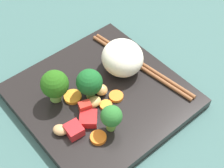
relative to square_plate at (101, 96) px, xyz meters
The scene contains 18 objects.
ground_plane 1.97cm from the square_plate, ahead, with size 110.00×110.00×2.00cm, color #385D5A.
square_plate is the anchor object (origin of this frame).
rice_mound 8.26cm from the square_plate, 105.31° to the left, with size 8.49×7.82×6.01cm, color white.
broccoli_floret_0 9.05cm from the square_plate, 28.00° to the right, with size 3.58×3.58×5.62cm.
broccoli_floret_1 9.34cm from the square_plate, 121.10° to the right, with size 4.89×4.89×6.86cm.
broccoli_floret_2 4.91cm from the square_plate, 116.38° to the right, with size 4.67×4.67×5.97cm.
carrot_slice_0 5.33cm from the square_plate, 119.13° to the right, with size 3.19×3.19×0.63cm, color orange.
carrot_slice_1 9.71cm from the square_plate, 43.31° to the right, with size 2.70×2.70×0.68cm, color orange.
carrot_slice_2 3.30cm from the square_plate, 24.49° to the right, with size 2.22×2.22×0.49cm, color orange.
carrot_slice_3 3.17cm from the square_plate, 27.97° to the left, with size 2.58×2.58×0.61cm, color orange.
pepper_chunk_0 6.64cm from the square_plate, 60.05° to the right, with size 2.93×3.13×1.39cm, color red.
pepper_chunk_1 9.68cm from the square_plate, 68.30° to the right, with size 2.61×2.80×1.75cm, color red.
pepper_chunk_2 2.89cm from the square_plate, behind, with size 2.77×2.62×1.29cm, color red.
pepper_chunk_3 5.27cm from the square_plate, 74.77° to the right, with size 2.08×1.50×2.18cm, color red.
chicken_piece_0 10.76cm from the square_plate, 79.60° to the right, with size 2.49×2.04×1.45cm, color tan.
chicken_piece_1 3.40cm from the square_plate, 66.02° to the right, with size 2.76×2.12×1.57cm, color tan.
chicken_piece_2 1.96cm from the square_plate, 141.57° to the left, with size 2.45×2.23×1.91cm, color tan.
chopstick_pair 10.19cm from the square_plate, 87.66° to the left, with size 24.53×3.91×0.73cm.
Camera 1 is at (30.36, -24.48, 49.82)cm, focal length 54.49 mm.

